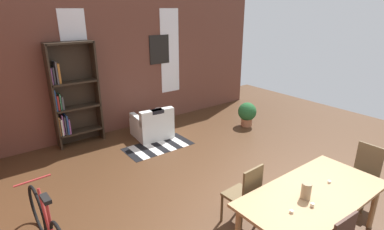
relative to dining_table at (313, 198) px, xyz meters
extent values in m
plane|color=#492D1A|center=(0.01, 0.70, -0.66)|extent=(11.36, 11.36, 0.00)
cube|color=brown|center=(0.01, 5.13, 0.99)|extent=(7.86, 0.12, 3.29)
cube|color=white|center=(-1.19, 5.06, 1.15)|extent=(0.55, 0.02, 2.14)
cube|color=white|center=(1.21, 5.06, 1.15)|extent=(0.55, 0.02, 2.14)
cube|color=#A27C52|center=(0.00, 0.00, 0.05)|extent=(2.03, 0.97, 0.04)
cylinder|color=#A27C52|center=(0.91, -0.39, -0.31)|extent=(0.07, 0.07, 0.69)
cylinder|color=#A27C52|center=(0.91, 0.39, -0.31)|extent=(0.07, 0.07, 0.69)
cylinder|color=#998466|center=(-0.19, 0.00, 0.18)|extent=(0.12, 0.12, 0.21)
cylinder|color=silver|center=(-0.55, -0.07, 0.09)|extent=(0.04, 0.04, 0.03)
cylinder|color=silver|center=(-0.27, -0.15, 0.10)|extent=(0.04, 0.04, 0.04)
cylinder|color=silver|center=(0.36, 0.00, 0.09)|extent=(0.04, 0.04, 0.03)
cube|color=brown|center=(-0.46, 0.79, -0.21)|extent=(0.42, 0.42, 0.04)
cube|color=brown|center=(-0.45, 0.60, 0.04)|extent=(0.38, 0.05, 0.50)
cylinder|color=brown|center=(-0.29, 0.98, -0.44)|extent=(0.04, 0.04, 0.43)
cylinder|color=brown|center=(-0.65, 0.96, -0.44)|extent=(0.04, 0.04, 0.43)
cylinder|color=brown|center=(-0.27, 0.62, -0.44)|extent=(0.04, 0.04, 0.43)
cylinder|color=brown|center=(-0.63, 0.60, -0.44)|extent=(0.04, 0.04, 0.43)
cube|color=brown|center=(1.31, 0.00, -0.21)|extent=(0.40, 0.40, 0.04)
cube|color=brown|center=(1.50, 0.00, 0.04)|extent=(0.03, 0.38, 0.50)
cylinder|color=brown|center=(1.14, 0.18, -0.44)|extent=(0.04, 0.04, 0.43)
cylinder|color=brown|center=(1.13, -0.18, -0.44)|extent=(0.04, 0.04, 0.43)
cylinder|color=brown|center=(1.50, 0.18, -0.44)|extent=(0.04, 0.04, 0.43)
cylinder|color=brown|center=(1.49, -0.18, -0.44)|extent=(0.04, 0.04, 0.43)
cube|color=#2D2319|center=(-1.84, 4.87, 0.46)|extent=(0.04, 0.31, 2.24)
cube|color=#2D2319|center=(-0.89, 4.87, 0.46)|extent=(0.04, 0.31, 2.24)
cube|color=#2D2319|center=(-1.37, 5.02, 0.46)|extent=(0.98, 0.01, 2.24)
cube|color=#2D2319|center=(-1.37, 4.87, -0.38)|extent=(0.94, 0.31, 0.04)
cube|color=orange|center=(-1.80, 4.87, -0.15)|extent=(0.03, 0.20, 0.42)
cube|color=white|center=(-1.76, 4.87, -0.17)|extent=(0.03, 0.25, 0.36)
cube|color=#8C4C8C|center=(-1.72, 4.87, -0.14)|extent=(0.03, 0.17, 0.44)
cube|color=#4C4C51|center=(-1.68, 4.87, -0.16)|extent=(0.03, 0.20, 0.40)
cube|color=#284C8C|center=(-1.64, 4.87, -0.14)|extent=(0.03, 0.27, 0.43)
cube|color=#8C4C8C|center=(-1.61, 4.87, -0.19)|extent=(0.03, 0.26, 0.33)
cube|color=#2D2319|center=(-1.37, 4.87, 0.18)|extent=(0.94, 0.31, 0.04)
cube|color=#284C8C|center=(-1.80, 4.87, 0.43)|extent=(0.03, 0.26, 0.45)
cube|color=#B22D28|center=(-1.76, 4.87, 0.36)|extent=(0.04, 0.19, 0.31)
cube|color=#33724C|center=(-1.71, 4.87, 0.38)|extent=(0.03, 0.19, 0.35)
cube|color=#4C4C51|center=(-1.67, 4.87, 0.34)|extent=(0.04, 0.18, 0.28)
cube|color=#2D2319|center=(-1.37, 4.87, 0.75)|extent=(0.94, 0.31, 0.04)
cube|color=#8C4C8C|center=(-1.80, 4.87, 0.93)|extent=(0.04, 0.18, 0.34)
cube|color=#4C4C51|center=(-1.75, 4.87, 0.94)|extent=(0.03, 0.16, 0.35)
cube|color=#4C4C51|center=(-1.70, 4.87, 0.99)|extent=(0.03, 0.25, 0.46)
cube|color=orange|center=(-1.65, 4.87, 0.97)|extent=(0.04, 0.16, 0.41)
cube|color=#2D2319|center=(-1.37, 4.87, 1.57)|extent=(0.94, 0.31, 0.04)
cube|color=silver|center=(0.10, 4.22, -0.46)|extent=(0.87, 0.87, 0.40)
cube|color=silver|center=(0.07, 3.90, -0.08)|extent=(0.81, 0.23, 0.35)
cube|color=silver|center=(0.44, 4.19, -0.18)|extent=(0.18, 0.73, 0.15)
cube|color=silver|center=(-0.24, 4.25, -0.18)|extent=(0.18, 0.73, 0.15)
cube|color=black|center=(0.07, 3.90, 0.05)|extent=(0.29, 0.19, 0.08)
torus|color=black|center=(-2.75, 2.33, -0.33)|extent=(0.09, 0.70, 0.70)
cylinder|color=#B23333|center=(-2.72, 1.85, -0.23)|extent=(0.06, 0.30, 0.83)
cylinder|color=#B23333|center=(-2.71, 1.68, -0.05)|extent=(0.04, 0.04, 0.45)
cube|color=black|center=(-2.71, 1.68, 0.19)|extent=(0.09, 0.20, 0.05)
cylinder|color=#B23333|center=(-2.75, 2.23, 0.17)|extent=(0.44, 0.05, 0.02)
cylinder|color=#9E6042|center=(2.38, 3.31, -0.56)|extent=(0.28, 0.28, 0.20)
sphere|color=#235B2D|center=(2.38, 3.31, -0.27)|extent=(0.47, 0.47, 0.47)
cube|color=black|center=(-0.75, 3.63, -0.65)|extent=(0.16, 0.76, 0.01)
cube|color=white|center=(-0.58, 3.63, -0.65)|extent=(0.16, 0.76, 0.01)
cube|color=black|center=(-0.42, 3.63, -0.65)|extent=(0.16, 0.76, 0.01)
cube|color=white|center=(-0.25, 3.63, -0.65)|extent=(0.16, 0.76, 0.01)
cube|color=black|center=(-0.09, 3.63, -0.65)|extent=(0.16, 0.76, 0.01)
cube|color=white|center=(0.08, 3.63, -0.65)|extent=(0.16, 0.76, 0.01)
cube|color=black|center=(0.24, 3.63, -0.65)|extent=(0.16, 0.76, 0.01)
cube|color=white|center=(0.40, 3.63, -0.65)|extent=(0.16, 0.76, 0.01)
cube|color=black|center=(0.57, 3.63, -0.65)|extent=(0.16, 0.76, 0.01)
cube|color=black|center=(0.88, 5.06, 1.23)|extent=(0.56, 0.03, 0.72)
camera|label=1|loc=(-3.12, -1.61, 2.23)|focal=28.03mm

